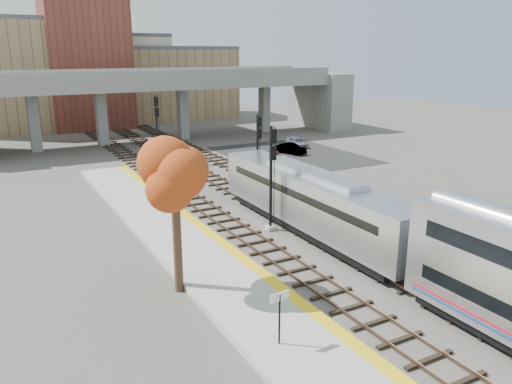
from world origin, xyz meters
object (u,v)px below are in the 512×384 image
car_a (274,157)px  signal_mast_near (271,180)px  signal_mast_mid (258,154)px  tree (174,176)px  car_c (297,142)px  locomotive (311,200)px  car_b (291,149)px  signal_mast_far (157,130)px

car_a → signal_mast_near: bearing=-101.0°
signal_mast_mid → tree: 19.62m
car_c → signal_mast_near: bearing=-122.7°
signal_mast_mid → car_c: bearing=47.5°
locomotive → car_a: locomotive is taller
locomotive → signal_mast_mid: bearing=79.6°
locomotive → tree: tree is taller
car_a → locomotive: bearing=-94.0°
locomotive → car_b: 26.58m
signal_mast_near → tree: size_ratio=0.87×
car_a → signal_mast_far: bearing=172.4°
signal_mast_mid → signal_mast_far: size_ratio=0.91×
signal_mast_near → car_a: 21.63m
car_b → car_c: size_ratio=0.97×
tree → car_c: (26.98, 30.24, -5.44)m
car_b → car_c: bearing=29.1°
car_a → signal_mast_mid: bearing=-107.5°
signal_mast_near → signal_mast_mid: 10.13m
signal_mast_near → tree: 10.48m
signal_mast_far → locomotive: bearing=-85.4°
car_c → car_a: bearing=-134.4°
signal_mast_far → car_c: 18.63m
signal_mast_near → signal_mast_mid: (4.10, 9.25, -0.32)m
signal_mast_mid → car_a: size_ratio=1.86×
locomotive → signal_mast_mid: (2.00, 10.91, 0.95)m
locomotive → car_a: size_ratio=5.32×
car_c → signal_mast_far: bearing=-174.3°
signal_mast_far → signal_mast_mid: bearing=-74.7°
signal_mast_near → car_c: size_ratio=1.80×
signal_mast_far → car_a: 12.93m
signal_mast_mid → signal_mast_near: bearing=-113.9°
locomotive → signal_mast_mid: signal_mast_mid is taller
locomotive → car_c: bearing=58.4°
tree → car_a: tree is taller
signal_mast_mid → car_c: signal_mast_mid is taller
signal_mast_mid → car_a: bearing=52.3°
signal_mast_near → locomotive: bearing=-38.3°
locomotive → tree: bearing=-160.6°
tree → signal_mast_mid: bearing=49.1°
signal_mast_near → car_b: bearing=54.4°
locomotive → signal_mast_far: size_ratio=2.61×
signal_mast_near → car_b: size_ratio=1.86×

